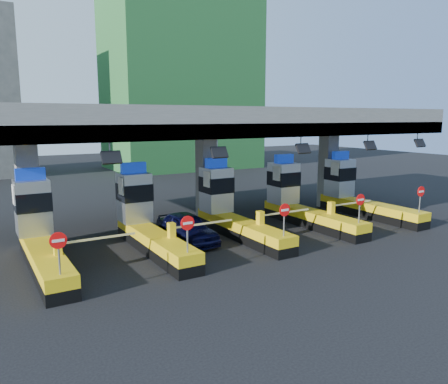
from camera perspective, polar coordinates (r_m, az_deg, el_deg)
ground at (r=24.64m, az=1.07°, el=-5.53°), size 120.00×120.00×0.00m
toll_canopy at (r=26.26m, az=-2.22°, el=8.95°), size 28.00×12.09×7.00m
toll_lane_far_left at (r=21.27m, az=-23.02°, el=-4.91°), size 4.43×8.00×4.16m
toll_lane_left at (r=22.41m, az=-10.26°, el=-3.55°), size 4.43×8.00×4.16m
toll_lane_center at (r=24.55m, az=0.74°, el=-2.24°), size 4.43×8.00×4.16m
toll_lane_right at (r=27.43m, az=9.69°, el=-1.10°), size 4.43×8.00×4.16m
toll_lane_far_right at (r=30.87m, az=16.80°, el=-0.18°), size 4.43×8.00×4.16m
bg_building_scaffold at (r=58.17m, az=-5.71°, el=17.11°), size 18.00×12.00×28.00m
van at (r=22.98m, az=-4.86°, el=-4.69°), size 2.00×4.63×1.56m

